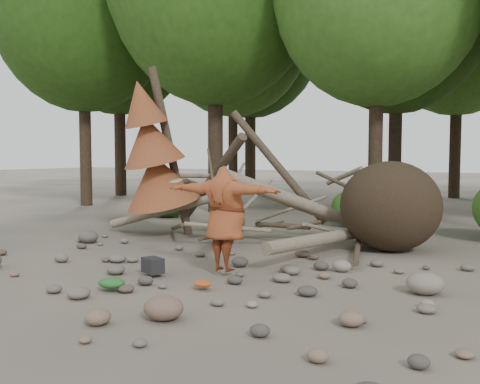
% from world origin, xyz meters
% --- Properties ---
extents(ground, '(120.00, 120.00, 0.00)m').
position_xyz_m(ground, '(0.00, 0.00, 0.00)').
color(ground, '#514C44').
rests_on(ground, ground).
extents(deadfall_pile, '(8.55, 5.24, 3.30)m').
position_xyz_m(deadfall_pile, '(2.02, 4.24, 0.95)').
color(deadfall_pile, '#332619').
rests_on(deadfall_pile, ground).
extents(dead_conifer, '(2.06, 2.16, 4.35)m').
position_xyz_m(dead_conifer, '(-3.12, 3.37, 2.11)').
color(dead_conifer, '#4C3F30').
rests_on(dead_conifer, ground).
extents(bush_left, '(1.80, 1.80, 1.44)m').
position_xyz_m(bush_left, '(-5.50, 7.20, 0.72)').
color(bush_left, '#285015').
rests_on(bush_left, ground).
extents(bush_mid, '(1.40, 1.40, 1.12)m').
position_xyz_m(bush_mid, '(0.80, 7.80, 0.56)').
color(bush_mid, '#35661D').
rests_on(bush_mid, ground).
extents(frisbee_thrower, '(2.51, 0.75, 1.84)m').
position_xyz_m(frisbee_thrower, '(0.61, 0.54, 1.00)').
color(frisbee_thrower, brown).
rests_on(frisbee_thrower, ground).
extents(backpack, '(0.47, 0.40, 0.26)m').
position_xyz_m(backpack, '(-0.46, -0.12, 0.13)').
color(backpack, black).
rests_on(backpack, ground).
extents(cloth_green, '(0.44, 0.37, 0.16)m').
position_xyz_m(cloth_green, '(-0.39, -1.25, 0.08)').
color(cloth_green, '#255E26').
rests_on(cloth_green, ground).
extents(cloth_orange, '(0.30, 0.24, 0.11)m').
position_xyz_m(cloth_orange, '(0.82, -0.52, 0.05)').
color(cloth_orange, '#A9461D').
rests_on(cloth_orange, ground).
extents(boulder_front_right, '(0.53, 0.48, 0.32)m').
position_xyz_m(boulder_front_right, '(1.19, -2.03, 0.16)').
color(boulder_front_right, brown).
rests_on(boulder_front_right, ground).
extents(boulder_mid_right, '(0.56, 0.51, 0.34)m').
position_xyz_m(boulder_mid_right, '(3.92, 0.87, 0.17)').
color(boulder_mid_right, gray).
rests_on(boulder_mid_right, ground).
extents(boulder_mid_left, '(0.50, 0.45, 0.30)m').
position_xyz_m(boulder_mid_left, '(-4.01, 1.95, 0.15)').
color(boulder_mid_left, '#575049').
rests_on(boulder_mid_left, ground).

